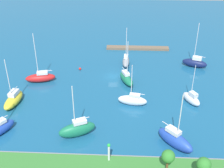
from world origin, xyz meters
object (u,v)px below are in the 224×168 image
(pier_dock, at_px, (138,48))
(mooring_buoy_red, at_px, (80,69))
(sailboat_red_far_south, at_px, (41,77))
(sailboat_green_near_pier, at_px, (77,129))
(park_tree_west, at_px, (204,165))
(sailboat_white_far_north, at_px, (132,100))
(sailboat_white_lone_north, at_px, (191,98))
(park_tree_mideast, at_px, (168,157))
(harbor_beacon, at_px, (109,151))
(sailboat_gray_along_channel, at_px, (126,61))
(sailboat_yellow_by_breakwater, at_px, (13,99))
(sailboat_blue_center_basin, at_px, (175,139))
(sailboat_green_off_beacon, at_px, (126,78))
(sailboat_navy_east_end, at_px, (195,63))

(pier_dock, relative_size, mooring_buoy_red, 28.64)
(sailboat_red_far_south, relative_size, sailboat_green_near_pier, 1.16)
(park_tree_west, height_order, sailboat_white_far_north, sailboat_white_far_north)
(sailboat_white_lone_north, xyz_separation_m, sailboat_red_far_south, (37.03, -8.16, 0.02))
(pier_dock, xyz_separation_m, park_tree_mideast, (-3.36, 52.96, 4.25))
(harbor_beacon, distance_m, sailboat_white_lone_north, 26.98)
(sailboat_red_far_south, xyz_separation_m, sailboat_gray_along_channel, (-21.89, -10.74, -0.06))
(park_tree_mideast, height_order, sailboat_green_near_pier, sailboat_green_near_pier)
(park_tree_mideast, relative_size, sailboat_white_lone_north, 0.48)
(pier_dock, xyz_separation_m, sailboat_white_lone_north, (-11.51, 30.39, 0.84))
(harbor_beacon, height_order, sailboat_gray_along_channel, sailboat_gray_along_channel)
(park_tree_west, xyz_separation_m, sailboat_yellow_by_breakwater, (37.66, -21.39, -3.22))
(sailboat_green_near_pier, bearing_deg, sailboat_blue_center_basin, 149.00)
(pier_dock, xyz_separation_m, sailboat_yellow_by_breakwater, (28.98, 32.86, 0.89))
(sailboat_white_lone_north, xyz_separation_m, sailboat_green_off_beacon, (14.94, -8.73, -0.00))
(sailboat_green_off_beacon, relative_size, mooring_buoy_red, 16.59)
(sailboat_blue_center_basin, height_order, sailboat_yellow_by_breakwater, sailboat_blue_center_basin)
(sailboat_navy_east_end, relative_size, sailboat_yellow_by_breakwater, 1.12)
(sailboat_green_off_beacon, xyz_separation_m, sailboat_gray_along_channel, (0.21, -10.17, -0.04))
(park_tree_mideast, bearing_deg, sailboat_white_lone_north, -109.85)
(sailboat_blue_center_basin, distance_m, sailboat_green_near_pier, 18.73)
(sailboat_gray_along_channel, relative_size, mooring_buoy_red, 16.30)
(sailboat_blue_center_basin, distance_m, sailboat_yellow_by_breakwater, 36.87)
(park_tree_west, bearing_deg, sailboat_red_far_south, -43.13)
(sailboat_white_lone_north, bearing_deg, sailboat_navy_east_end, -42.33)
(harbor_beacon, height_order, sailboat_navy_east_end, sailboat_navy_east_end)
(mooring_buoy_red, bearing_deg, sailboat_navy_east_end, -173.77)
(harbor_beacon, bearing_deg, sailboat_blue_center_basin, -155.38)
(sailboat_navy_east_end, relative_size, sailboat_red_far_south, 0.98)
(sailboat_blue_center_basin, relative_size, sailboat_gray_along_channel, 1.02)
(sailboat_yellow_by_breakwater, bearing_deg, sailboat_red_far_south, 170.31)
(sailboat_navy_east_end, xyz_separation_m, sailboat_gray_along_channel, (19.39, -0.24, -0.16))
(park_tree_west, xyz_separation_m, sailboat_blue_center_basin, (2.90, -9.11, -2.93))
(sailboat_yellow_by_breakwater, bearing_deg, sailboat_gray_along_channel, 138.47)
(sailboat_white_lone_north, bearing_deg, mooring_buoy_red, 31.94)
(sailboat_white_lone_north, distance_m, sailboat_red_far_south, 37.92)
(sailboat_white_lone_north, xyz_separation_m, sailboat_navy_east_end, (-4.25, -18.66, 0.12))
(sailboat_white_far_north, distance_m, sailboat_green_near_pier, 15.66)
(harbor_beacon, relative_size, sailboat_green_off_beacon, 0.33)
(sailboat_gray_along_channel, relative_size, sailboat_white_far_north, 1.12)
(park_tree_west, bearing_deg, sailboat_blue_center_basin, -72.36)
(park_tree_mideast, bearing_deg, sailboat_white_far_north, -75.87)
(sailboat_green_off_beacon, height_order, mooring_buoy_red, sailboat_green_off_beacon)
(sailboat_white_far_north, bearing_deg, pier_dock, -84.22)
(harbor_beacon, relative_size, park_tree_mideast, 0.82)
(sailboat_red_far_south, bearing_deg, sailboat_green_near_pier, 108.96)
(harbor_beacon, relative_size, park_tree_west, 0.84)
(park_tree_west, height_order, sailboat_navy_east_end, sailboat_navy_east_end)
(mooring_buoy_red, bearing_deg, sailboat_blue_center_basin, 126.49)
(park_tree_mideast, height_order, sailboat_gray_along_channel, sailboat_gray_along_channel)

